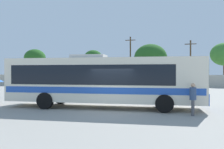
{
  "coord_description": "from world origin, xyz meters",
  "views": [
    {
      "loc": [
        2.38,
        -13.44,
        2.3
      ],
      "look_at": [
        -0.78,
        4.33,
        2.12
      ],
      "focal_mm": 37.12,
      "sensor_mm": 36.0,
      "label": 1
    }
  ],
  "objects_px": {
    "parked_car_third_black": "(133,83)",
    "coach_bus_cream_blue": "(101,79)",
    "parked_car_second_silver": "(92,82)",
    "roadside_tree_right": "(224,54)",
    "utility_pole_far": "(130,60)",
    "roadside_tree_midleft": "(93,58)",
    "parked_car_leftmost_grey": "(48,82)",
    "roadside_tree_midright": "(150,58)",
    "utility_pole_near": "(190,62)",
    "attendant_by_bus_door": "(193,97)",
    "roadside_tree_left": "(35,58)"
  },
  "relations": [
    {
      "from": "parked_car_third_black",
      "to": "coach_bus_cream_blue",
      "type": "bearing_deg",
      "value": -91.41
    },
    {
      "from": "parked_car_second_silver",
      "to": "roadside_tree_midright",
      "type": "xyz_separation_m",
      "value": [
        8.67,
        5.74,
        3.88
      ]
    },
    {
      "from": "parked_car_leftmost_grey",
      "to": "roadside_tree_midright",
      "type": "distance_m",
      "value": 17.15
    },
    {
      "from": "coach_bus_cream_blue",
      "to": "attendant_by_bus_door",
      "type": "relative_size",
      "value": 7.24
    },
    {
      "from": "parked_car_third_black",
      "to": "roadside_tree_right",
      "type": "xyz_separation_m",
      "value": [
        14.96,
        9.08,
        4.63
      ]
    },
    {
      "from": "parked_car_second_silver",
      "to": "utility_pole_near",
      "type": "relative_size",
      "value": 0.6
    },
    {
      "from": "parked_car_leftmost_grey",
      "to": "parked_car_second_silver",
      "type": "xyz_separation_m",
      "value": [
        6.56,
        1.11,
        0.03
      ]
    },
    {
      "from": "parked_car_second_silver",
      "to": "roadside_tree_midleft",
      "type": "height_order",
      "value": "roadside_tree_midleft"
    },
    {
      "from": "roadside_tree_left",
      "to": "parked_car_leftmost_grey",
      "type": "bearing_deg",
      "value": -51.92
    },
    {
      "from": "parked_car_leftmost_grey",
      "to": "roadside_tree_midright",
      "type": "xyz_separation_m",
      "value": [
        15.23,
        6.85,
        3.91
      ]
    },
    {
      "from": "coach_bus_cream_blue",
      "to": "parked_car_second_silver",
      "type": "distance_m",
      "value": 20.02
    },
    {
      "from": "utility_pole_near",
      "to": "parked_car_second_silver",
      "type": "bearing_deg",
      "value": -160.85
    },
    {
      "from": "utility_pole_far",
      "to": "roadside_tree_midright",
      "type": "bearing_deg",
      "value": -18.48
    },
    {
      "from": "utility_pole_near",
      "to": "roadside_tree_left",
      "type": "relative_size",
      "value": 1.11
    },
    {
      "from": "parked_car_second_silver",
      "to": "roadside_tree_right",
      "type": "bearing_deg",
      "value": 22.66
    },
    {
      "from": "parked_car_third_black",
      "to": "roadside_tree_left",
      "type": "height_order",
      "value": "roadside_tree_left"
    },
    {
      "from": "parked_car_second_silver",
      "to": "utility_pole_far",
      "type": "relative_size",
      "value": 0.52
    },
    {
      "from": "roadside_tree_left",
      "to": "roadside_tree_right",
      "type": "height_order",
      "value": "roadside_tree_right"
    },
    {
      "from": "attendant_by_bus_door",
      "to": "roadside_tree_midright",
      "type": "distance_m",
      "value": 27.14
    },
    {
      "from": "coach_bus_cream_blue",
      "to": "parked_car_second_silver",
      "type": "bearing_deg",
      "value": 106.73
    },
    {
      "from": "attendant_by_bus_door",
      "to": "roadside_tree_right",
      "type": "xyz_separation_m",
      "value": [
        10.01,
        29.88,
        4.41
      ]
    },
    {
      "from": "parked_car_leftmost_grey",
      "to": "utility_pole_near",
      "type": "relative_size",
      "value": 0.59
    },
    {
      "from": "roadside_tree_left",
      "to": "coach_bus_cream_blue",
      "type": "bearing_deg",
      "value": -54.42
    },
    {
      "from": "attendant_by_bus_door",
      "to": "coach_bus_cream_blue",
      "type": "bearing_deg",
      "value": 160.82
    },
    {
      "from": "utility_pole_far",
      "to": "parked_car_second_silver",
      "type": "bearing_deg",
      "value": -126.72
    },
    {
      "from": "roadside_tree_left",
      "to": "utility_pole_near",
      "type": "bearing_deg",
      "value": -4.69
    },
    {
      "from": "parked_car_second_silver",
      "to": "utility_pole_far",
      "type": "xyz_separation_m",
      "value": [
        5.16,
        6.91,
        3.64
      ]
    },
    {
      "from": "coach_bus_cream_blue",
      "to": "roadside_tree_midleft",
      "type": "distance_m",
      "value": 26.82
    },
    {
      "from": "utility_pole_near",
      "to": "roadside_tree_right",
      "type": "distance_m",
      "value": 7.26
    },
    {
      "from": "attendant_by_bus_door",
      "to": "roadside_tree_left",
      "type": "xyz_separation_m",
      "value": [
        -24.52,
        28.59,
        4.0
      ]
    },
    {
      "from": "utility_pole_near",
      "to": "roadside_tree_right",
      "type": "relative_size",
      "value": 1.01
    },
    {
      "from": "parked_car_leftmost_grey",
      "to": "roadside_tree_left",
      "type": "bearing_deg",
      "value": 128.08
    },
    {
      "from": "parked_car_leftmost_grey",
      "to": "roadside_tree_midleft",
      "type": "xyz_separation_m",
      "value": [
        5.07,
        7.61,
        4.01
      ]
    },
    {
      "from": "parked_car_second_silver",
      "to": "roadside_tree_midright",
      "type": "height_order",
      "value": "roadside_tree_midright"
    },
    {
      "from": "utility_pole_far",
      "to": "roadside_tree_right",
      "type": "bearing_deg",
      "value": 6.88
    },
    {
      "from": "coach_bus_cream_blue",
      "to": "roadside_tree_left",
      "type": "distance_m",
      "value": 32.99
    },
    {
      "from": "parked_car_third_black",
      "to": "utility_pole_far",
      "type": "relative_size",
      "value": 0.5
    },
    {
      "from": "attendant_by_bus_door",
      "to": "parked_car_third_black",
      "type": "xyz_separation_m",
      "value": [
        -4.95,
        20.79,
        -0.21
      ]
    },
    {
      "from": "parked_car_leftmost_grey",
      "to": "roadside_tree_right",
      "type": "distance_m",
      "value": 29.83
    },
    {
      "from": "parked_car_second_silver",
      "to": "roadside_tree_left",
      "type": "bearing_deg",
      "value": 150.48
    },
    {
      "from": "roadside_tree_midright",
      "to": "utility_pole_far",
      "type": "bearing_deg",
      "value": 161.52
    },
    {
      "from": "coach_bus_cream_blue",
      "to": "roadside_tree_midleft",
      "type": "bearing_deg",
      "value": 105.77
    },
    {
      "from": "utility_pole_far",
      "to": "roadside_tree_midright",
      "type": "distance_m",
      "value": 3.71
    },
    {
      "from": "attendant_by_bus_door",
      "to": "roadside_tree_left",
      "type": "distance_m",
      "value": 37.88
    },
    {
      "from": "roadside_tree_left",
      "to": "roadside_tree_midright",
      "type": "relative_size",
      "value": 0.96
    },
    {
      "from": "coach_bus_cream_blue",
      "to": "utility_pole_far",
      "type": "bearing_deg",
      "value": 91.32
    },
    {
      "from": "roadside_tree_midright",
      "to": "parked_car_third_black",
      "type": "bearing_deg",
      "value": -112.27
    },
    {
      "from": "parked_car_second_silver",
      "to": "roadside_tree_right",
      "type": "distance_m",
      "value": 23.4
    },
    {
      "from": "coach_bus_cream_blue",
      "to": "utility_pole_near",
      "type": "height_order",
      "value": "utility_pole_near"
    },
    {
      "from": "utility_pole_near",
      "to": "roadside_tree_left",
      "type": "bearing_deg",
      "value": 175.31
    }
  ]
}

